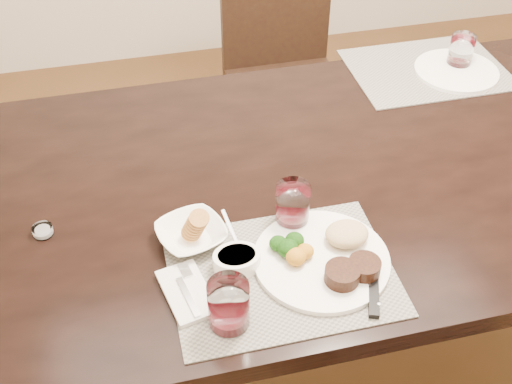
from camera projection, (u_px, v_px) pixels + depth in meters
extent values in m
plane|color=#452E16|center=(353.00, 339.00, 2.11)|extent=(4.50, 4.50, 0.00)
cube|color=black|center=(381.00, 170.00, 1.62)|extent=(2.00, 1.00, 0.05)
cube|color=black|center=(42.00, 222.00, 2.02)|extent=(0.08, 0.08, 0.70)
cube|color=black|center=(287.00, 91.00, 2.44)|extent=(0.42, 0.42, 0.04)
cube|color=black|center=(252.00, 173.00, 2.42)|extent=(0.04, 0.04, 0.41)
cube|color=black|center=(343.00, 159.00, 2.49)|extent=(0.04, 0.04, 0.41)
cube|color=black|center=(233.00, 119.00, 2.69)|extent=(0.04, 0.04, 0.41)
cube|color=black|center=(315.00, 108.00, 2.75)|extent=(0.04, 0.04, 0.41)
cube|color=black|center=(276.00, 8.00, 2.41)|extent=(0.42, 0.04, 0.45)
cube|color=gray|center=(282.00, 273.00, 1.33)|extent=(0.46, 0.34, 0.00)
cube|color=gray|center=(427.00, 69.00, 1.94)|extent=(0.46, 0.34, 0.00)
cylinder|color=white|center=(321.00, 260.00, 1.35)|extent=(0.29, 0.29, 0.01)
cylinder|color=black|center=(342.00, 275.00, 1.29)|extent=(0.07, 0.07, 0.03)
cylinder|color=black|center=(364.00, 267.00, 1.31)|extent=(0.07, 0.07, 0.03)
ellipsoid|color=tan|center=(347.00, 234.00, 1.37)|extent=(0.09, 0.08, 0.04)
ellipsoid|color=#17490E|center=(288.00, 248.00, 1.34)|extent=(0.05, 0.05, 0.04)
ellipsoid|color=#B77217|center=(296.00, 257.00, 1.32)|extent=(0.04, 0.04, 0.03)
cube|color=white|center=(187.00, 292.00, 1.28)|extent=(0.11, 0.17, 0.01)
cube|color=silver|center=(188.00, 297.00, 1.26)|extent=(0.03, 0.11, 0.00)
cube|color=silver|center=(185.00, 270.00, 1.32)|extent=(0.03, 0.04, 0.00)
cube|color=silver|center=(353.00, 255.00, 1.36)|extent=(0.07, 0.14, 0.00)
cube|color=black|center=(374.00, 296.00, 1.27)|extent=(0.06, 0.10, 0.01)
imported|color=white|center=(191.00, 234.00, 1.39)|extent=(0.18, 0.18, 0.04)
cylinder|color=#BF7B3C|center=(191.00, 226.00, 1.37)|extent=(0.04, 0.05, 0.04)
cylinder|color=white|center=(237.00, 261.00, 1.33)|extent=(0.10, 0.10, 0.04)
cylinder|color=#0E3D0D|center=(237.00, 257.00, 1.32)|extent=(0.08, 0.08, 0.01)
cube|color=silver|center=(230.00, 226.00, 1.35)|extent=(0.01, 0.07, 0.05)
cylinder|color=silver|center=(293.00, 205.00, 1.41)|extent=(0.08, 0.08, 0.10)
cylinder|color=#3C050C|center=(292.00, 218.00, 1.43)|extent=(0.06, 0.06, 0.03)
cylinder|color=white|center=(456.00, 71.00, 1.92)|extent=(0.25, 0.25, 0.01)
cylinder|color=silver|center=(461.00, 51.00, 1.92)|extent=(0.07, 0.07, 0.10)
cylinder|color=#3C050C|center=(459.00, 62.00, 1.94)|extent=(0.06, 0.06, 0.02)
cylinder|color=silver|center=(229.00, 305.00, 1.20)|extent=(0.08, 0.08, 0.11)
cylinder|color=#3C050C|center=(229.00, 319.00, 1.23)|extent=(0.07, 0.07, 0.03)
cylinder|color=silver|center=(43.00, 231.00, 1.41)|extent=(0.04, 0.04, 0.02)
cylinder|color=white|center=(43.00, 232.00, 1.41)|extent=(0.03, 0.03, 0.01)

